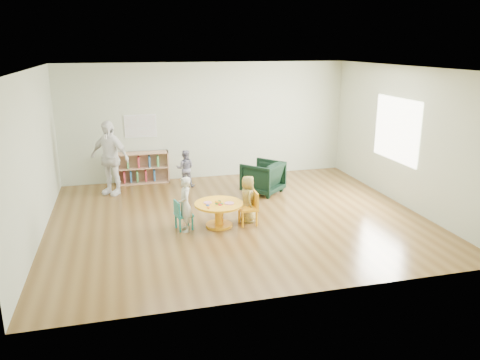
{
  "coord_description": "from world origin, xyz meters",
  "views": [
    {
      "loc": [
        -2.05,
        -8.18,
        3.21
      ],
      "look_at": [
        -0.02,
        -0.3,
        0.84
      ],
      "focal_mm": 35.0,
      "sensor_mm": 36.0,
      "label": 1
    }
  ],
  "objects_px": {
    "activity_table": "(219,210)",
    "kid_chair_right": "(250,207)",
    "child_left": "(185,204)",
    "child_right": "(248,199)",
    "toddler": "(185,168)",
    "bookshelf": "(143,168)",
    "adult_caretaker": "(110,158)",
    "kid_chair_left": "(182,214)",
    "armchair": "(263,177)"
  },
  "relations": [
    {
      "from": "kid_chair_left",
      "to": "kid_chair_right",
      "type": "distance_m",
      "value": 1.26
    },
    {
      "from": "activity_table",
      "to": "bookshelf",
      "type": "height_order",
      "value": "bookshelf"
    },
    {
      "from": "kid_chair_right",
      "to": "child_left",
      "type": "xyz_separation_m",
      "value": [
        -1.2,
        -0.02,
        0.16
      ]
    },
    {
      "from": "child_right",
      "to": "kid_chair_left",
      "type": "bearing_deg",
      "value": 99.44
    },
    {
      "from": "activity_table",
      "to": "toddler",
      "type": "relative_size",
      "value": 1.02
    },
    {
      "from": "kid_chair_right",
      "to": "child_left",
      "type": "distance_m",
      "value": 1.21
    },
    {
      "from": "activity_table",
      "to": "toddler",
      "type": "height_order",
      "value": "toddler"
    },
    {
      "from": "activity_table",
      "to": "toddler",
      "type": "distance_m",
      "value": 2.64
    },
    {
      "from": "bookshelf",
      "to": "armchair",
      "type": "distance_m",
      "value": 2.95
    },
    {
      "from": "bookshelf",
      "to": "kid_chair_right",
      "type": "bearing_deg",
      "value": -61.47
    },
    {
      "from": "bookshelf",
      "to": "adult_caretaker",
      "type": "height_order",
      "value": "adult_caretaker"
    },
    {
      "from": "kid_chair_right",
      "to": "child_left",
      "type": "relative_size",
      "value": 0.63
    },
    {
      "from": "toddler",
      "to": "bookshelf",
      "type": "bearing_deg",
      "value": -17.11
    },
    {
      "from": "activity_table",
      "to": "bookshelf",
      "type": "distance_m",
      "value": 3.41
    },
    {
      "from": "kid_chair_left",
      "to": "adult_caretaker",
      "type": "xyz_separation_m",
      "value": [
        -1.23,
        2.48,
        0.53
      ]
    },
    {
      "from": "adult_caretaker",
      "to": "child_left",
      "type": "bearing_deg",
      "value": -26.73
    },
    {
      "from": "kid_chair_right",
      "to": "child_right",
      "type": "bearing_deg",
      "value": 4.69
    },
    {
      "from": "kid_chair_left",
      "to": "bookshelf",
      "type": "distance_m",
      "value": 3.23
    },
    {
      "from": "armchair",
      "to": "child_right",
      "type": "height_order",
      "value": "child_right"
    },
    {
      "from": "kid_chair_right",
      "to": "activity_table",
      "type": "bearing_deg",
      "value": 85.62
    },
    {
      "from": "kid_chair_left",
      "to": "toddler",
      "type": "bearing_deg",
      "value": 159.09
    },
    {
      "from": "activity_table",
      "to": "kid_chair_right",
      "type": "distance_m",
      "value": 0.58
    },
    {
      "from": "activity_table",
      "to": "armchair",
      "type": "relative_size",
      "value": 1.12
    },
    {
      "from": "child_right",
      "to": "adult_caretaker",
      "type": "distance_m",
      "value": 3.47
    },
    {
      "from": "activity_table",
      "to": "kid_chair_left",
      "type": "relative_size",
      "value": 1.63
    },
    {
      "from": "bookshelf",
      "to": "armchair",
      "type": "xyz_separation_m",
      "value": [
        2.55,
        -1.49,
        -0.01
      ]
    },
    {
      "from": "child_left",
      "to": "child_right",
      "type": "distance_m",
      "value": 1.2
    },
    {
      "from": "armchair",
      "to": "toddler",
      "type": "xyz_separation_m",
      "value": [
        -1.6,
        0.92,
        0.07
      ]
    },
    {
      "from": "armchair",
      "to": "activity_table",
      "type": "bearing_deg",
      "value": 9.64
    },
    {
      "from": "activity_table",
      "to": "bookshelf",
      "type": "relative_size",
      "value": 0.74
    },
    {
      "from": "activity_table",
      "to": "bookshelf",
      "type": "xyz_separation_m",
      "value": [
        -1.19,
        3.2,
        0.06
      ]
    },
    {
      "from": "kid_chair_left",
      "to": "child_right",
      "type": "height_order",
      "value": "child_right"
    },
    {
      "from": "kid_chair_left",
      "to": "armchair",
      "type": "relative_size",
      "value": 0.69
    },
    {
      "from": "bookshelf",
      "to": "child_right",
      "type": "xyz_separation_m",
      "value": [
        1.76,
        -3.11,
        0.08
      ]
    },
    {
      "from": "bookshelf",
      "to": "child_left",
      "type": "bearing_deg",
      "value": -80.19
    },
    {
      "from": "activity_table",
      "to": "toddler",
      "type": "xyz_separation_m",
      "value": [
        -0.24,
        2.63,
        0.13
      ]
    },
    {
      "from": "activity_table",
      "to": "armchair",
      "type": "xyz_separation_m",
      "value": [
        1.36,
        1.71,
        0.05
      ]
    },
    {
      "from": "kid_chair_left",
      "to": "child_left",
      "type": "bearing_deg",
      "value": 24.4
    },
    {
      "from": "armchair",
      "to": "adult_caretaker",
      "type": "xyz_separation_m",
      "value": [
        -3.27,
        0.78,
        0.46
      ]
    },
    {
      "from": "armchair",
      "to": "toddler",
      "type": "relative_size",
      "value": 0.91
    },
    {
      "from": "activity_table",
      "to": "child_right",
      "type": "xyz_separation_m",
      "value": [
        0.57,
        0.09,
        0.14
      ]
    },
    {
      "from": "activity_table",
      "to": "adult_caretaker",
      "type": "relative_size",
      "value": 0.54
    },
    {
      "from": "child_left",
      "to": "bookshelf",
      "type": "bearing_deg",
      "value": -169.02
    },
    {
      "from": "activity_table",
      "to": "child_left",
      "type": "relative_size",
      "value": 0.89
    },
    {
      "from": "armchair",
      "to": "child_left",
      "type": "relative_size",
      "value": 0.79
    },
    {
      "from": "activity_table",
      "to": "child_left",
      "type": "distance_m",
      "value": 0.65
    },
    {
      "from": "armchair",
      "to": "adult_caretaker",
      "type": "bearing_deg",
      "value": -55.23
    },
    {
      "from": "child_left",
      "to": "adult_caretaker",
      "type": "xyz_separation_m",
      "value": [
        -1.29,
        2.56,
        0.32
      ]
    },
    {
      "from": "kid_chair_left",
      "to": "bookshelf",
      "type": "bearing_deg",
      "value": 177.62
    },
    {
      "from": "bookshelf",
      "to": "armchair",
      "type": "relative_size",
      "value": 1.53
    }
  ]
}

